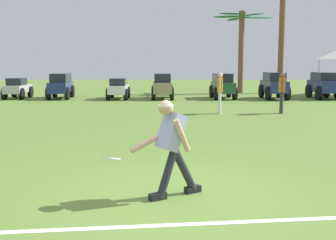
# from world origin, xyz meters

# --- Properties ---
(ground_plane) EXTENTS (80.00, 80.00, 0.00)m
(ground_plane) POSITION_xyz_m (0.00, 0.00, 0.00)
(ground_plane) COLOR olive
(field_line_paint) EXTENTS (19.90, 2.37, 0.01)m
(field_line_paint) POSITION_xyz_m (0.00, -1.17, 0.00)
(field_line_paint) COLOR white
(field_line_paint) RESTS_ON ground_plane
(frisbee_thrower) EXTENTS (1.06, 0.58, 1.43)m
(frisbee_thrower) POSITION_xyz_m (0.09, -0.09, 0.80)
(frisbee_thrower) COLOR #23232D
(frisbee_thrower) RESTS_ON ground_plane
(frisbee_in_flight) EXTENTS (0.27, 0.27, 0.10)m
(frisbee_in_flight) POSITION_xyz_m (-0.75, -0.38, 0.64)
(frisbee_in_flight) COLOR white
(teammate_near_sideline) EXTENTS (0.24, 0.50, 1.56)m
(teammate_near_sideline) POSITION_xyz_m (4.37, 9.96, 0.94)
(teammate_near_sideline) COLOR #33333D
(teammate_near_sideline) RESTS_ON ground_plane
(teammate_midfield) EXTENTS (0.25, 0.50, 1.56)m
(teammate_midfield) POSITION_xyz_m (2.00, 9.88, 0.94)
(teammate_midfield) COLOR silver
(teammate_midfield) RESTS_ON ground_plane
(parked_car_slot_a) EXTENTS (1.13, 2.22, 1.10)m
(parked_car_slot_a) POSITION_xyz_m (-8.07, 16.60, 0.56)
(parked_car_slot_a) COLOR #B7BABF
(parked_car_slot_a) RESTS_ON ground_plane
(parked_car_slot_b) EXTENTS (1.28, 2.46, 1.34)m
(parked_car_slot_b) POSITION_xyz_m (-5.73, 16.56, 0.72)
(parked_car_slot_b) COLOR navy
(parked_car_slot_b) RESTS_ON ground_plane
(parked_car_slot_c) EXTENTS (1.09, 2.21, 1.10)m
(parked_car_slot_c) POSITION_xyz_m (-2.59, 16.22, 0.56)
(parked_car_slot_c) COLOR silver
(parked_car_slot_c) RESTS_ON ground_plane
(parked_car_slot_d) EXTENTS (1.18, 2.41, 1.34)m
(parked_car_slot_d) POSITION_xyz_m (-0.25, 16.40, 0.72)
(parked_car_slot_d) COLOR #998466
(parked_car_slot_d) RESTS_ON ground_plane
(parked_car_slot_e) EXTENTS (1.24, 2.44, 1.34)m
(parked_car_slot_e) POSITION_xyz_m (2.97, 16.52, 0.72)
(parked_car_slot_e) COLOR #235133
(parked_car_slot_e) RESTS_ON ground_plane
(parked_car_slot_f) EXTENTS (1.18, 2.36, 1.40)m
(parked_car_slot_f) POSITION_xyz_m (5.65, 16.24, 0.74)
(parked_car_slot_f) COLOR navy
(parked_car_slot_f) RESTS_ON ground_plane
(parked_car_slot_g) EXTENTS (1.18, 2.36, 1.40)m
(parked_car_slot_g) POSITION_xyz_m (8.32, 16.42, 0.74)
(parked_car_slot_g) COLOR navy
(parked_car_slot_g) RESTS_ON ground_plane
(palm_tree_far_left) EXTENTS (3.75, 3.61, 5.07)m
(palm_tree_far_left) POSITION_xyz_m (4.62, 20.60, 3.17)
(palm_tree_far_left) COLOR brown
(palm_tree_far_left) RESTS_ON ground_plane
(palm_tree_left_of_centre) EXTENTS (2.96, 3.22, 7.19)m
(palm_tree_left_of_centre) POSITION_xyz_m (7.12, 20.57, 4.20)
(palm_tree_left_of_centre) COLOR brown
(palm_tree_left_of_centre) RESTS_ON ground_plane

